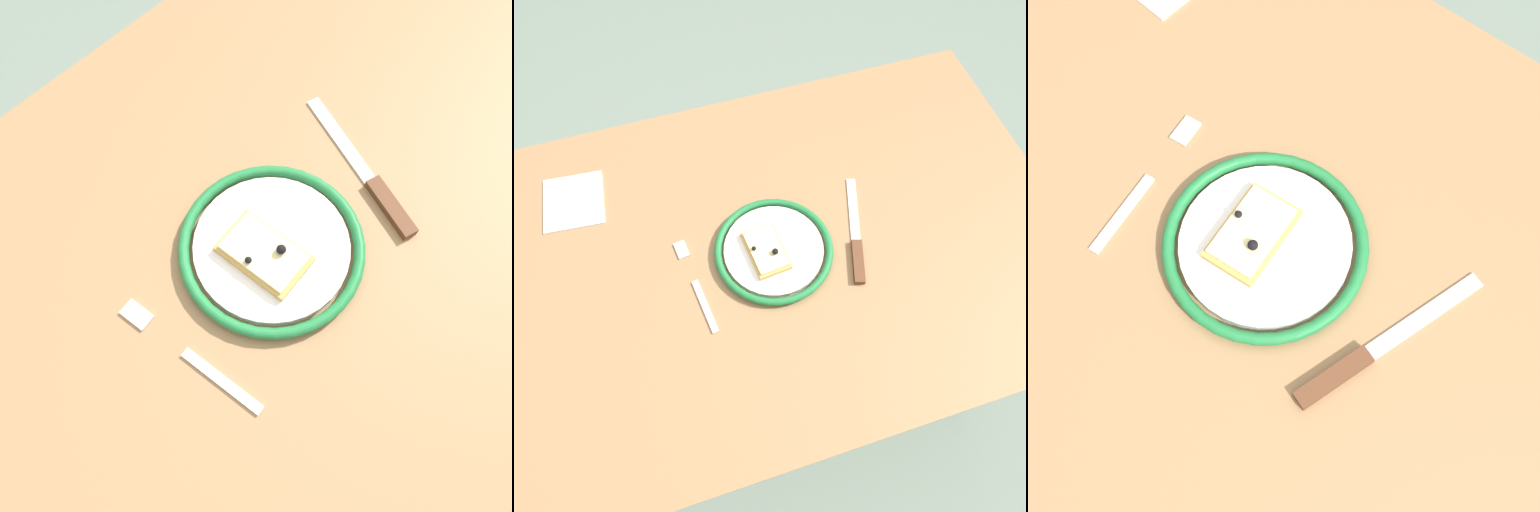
# 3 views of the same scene
# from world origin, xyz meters

# --- Properties ---
(ground_plane) EXTENTS (6.00, 6.00, 0.00)m
(ground_plane) POSITION_xyz_m (0.00, 0.00, 0.00)
(ground_plane) COLOR slate
(dining_table) EXTENTS (1.13, 0.79, 0.76)m
(dining_table) POSITION_xyz_m (0.00, 0.00, 0.67)
(dining_table) COLOR #936D47
(dining_table) RESTS_ON ground_plane
(plate) EXTENTS (0.23, 0.23, 0.02)m
(plate) POSITION_xyz_m (-0.03, -0.02, 0.77)
(plate) COLOR white
(plate) RESTS_ON dining_table
(pizza_slice_near) EXTENTS (0.08, 0.11, 0.03)m
(pizza_slice_near) POSITION_xyz_m (-0.05, -0.02, 0.78)
(pizza_slice_near) COLOR tan
(pizza_slice_near) RESTS_ON plate
(knife) EXTENTS (0.09, 0.23, 0.01)m
(knife) POSITION_xyz_m (0.13, -0.06, 0.77)
(knife) COLOR silver
(knife) RESTS_ON dining_table
(fork) EXTENTS (0.04, 0.20, 0.00)m
(fork) POSITION_xyz_m (-0.19, -0.04, 0.76)
(fork) COLOR silver
(fork) RESTS_ON dining_table
(napkin) EXTENTS (0.13, 0.14, 0.00)m
(napkin) POSITION_xyz_m (-0.39, 0.22, 0.76)
(napkin) COLOR white
(napkin) RESTS_ON dining_table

